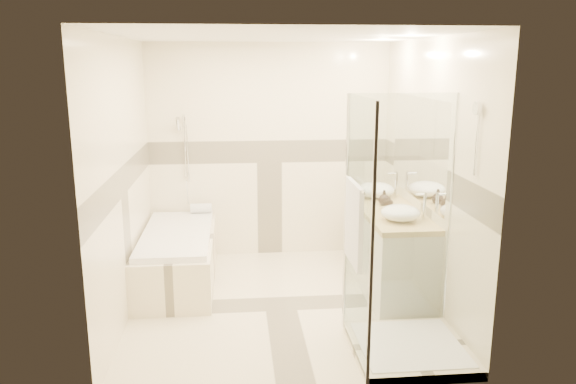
{
  "coord_description": "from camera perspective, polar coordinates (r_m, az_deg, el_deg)",
  "views": [
    {
      "loc": [
        -0.41,
        -5.02,
        2.28
      ],
      "look_at": [
        0.1,
        0.25,
        1.05
      ],
      "focal_mm": 35.0,
      "sensor_mm": 36.0,
      "label": 1
    }
  ],
  "objects": [
    {
      "name": "shower_enclosure",
      "position": [
        4.59,
        10.78,
        -9.91
      ],
      "size": [
        0.96,
        0.93,
        2.04
      ],
      "color": "beige",
      "rests_on": "ground"
    },
    {
      "name": "room",
      "position": [
        5.15,
        -0.24,
        1.65
      ],
      "size": [
        2.82,
        3.02,
        2.52
      ],
      "color": "beige",
      "rests_on": "ground"
    },
    {
      "name": "amenity_bottle_a",
      "position": [
        5.61,
        10.3,
        -1.16
      ],
      "size": [
        0.08,
        0.08,
        0.14
      ],
      "primitive_type": "imported",
      "rotation": [
        0.0,
        0.0,
        -0.35
      ],
      "color": "black",
      "rests_on": "vanity"
    },
    {
      "name": "vessel_sink_far",
      "position": [
        5.27,
        11.36,
        -2.09
      ],
      "size": [
        0.36,
        0.36,
        0.15
      ],
      "primitive_type": "ellipsoid",
      "color": "white",
      "rests_on": "vanity"
    },
    {
      "name": "vessel_sink_near",
      "position": [
        6.14,
        8.9,
        0.22
      ],
      "size": [
        0.4,
        0.4,
        0.16
      ],
      "primitive_type": "ellipsoid",
      "color": "white",
      "rests_on": "vanity"
    },
    {
      "name": "faucet_far",
      "position": [
        5.32,
        13.63,
        -1.21
      ],
      "size": [
        0.11,
        0.03,
        0.26
      ],
      "color": "silver",
      "rests_on": "vanity"
    },
    {
      "name": "bathtub",
      "position": [
        6.03,
        -11.14,
        -6.26
      ],
      "size": [
        0.75,
        1.7,
        0.56
      ],
      "color": "beige",
      "rests_on": "ground"
    },
    {
      "name": "amenity_bottle_b",
      "position": [
        5.81,
        9.74,
        -0.57
      ],
      "size": [
        0.12,
        0.12,
        0.15
      ],
      "primitive_type": "imported",
      "rotation": [
        0.0,
        0.0,
        0.04
      ],
      "color": "black",
      "rests_on": "vanity"
    },
    {
      "name": "faucet_near",
      "position": [
        6.18,
        10.87,
        0.97
      ],
      "size": [
        0.11,
        0.03,
        0.27
      ],
      "color": "silver",
      "rests_on": "vanity"
    },
    {
      "name": "folded_towels",
      "position": [
        6.32,
        8.47,
        0.24
      ],
      "size": [
        0.17,
        0.26,
        0.08
      ],
      "primitive_type": "cube",
      "rotation": [
        0.0,
        0.0,
        0.11
      ],
      "color": "silver",
      "rests_on": "vanity"
    },
    {
      "name": "vanity",
      "position": [
        5.84,
        10.07,
        -5.65
      ],
      "size": [
        0.58,
        1.62,
        0.85
      ],
      "color": "white",
      "rests_on": "ground"
    },
    {
      "name": "rolled_towel",
      "position": [
        6.62,
        -8.82,
        -1.65
      ],
      "size": [
        0.24,
        0.11,
        0.11
      ],
      "primitive_type": "cylinder",
      "rotation": [
        0.0,
        1.57,
        0.0
      ],
      "color": "silver",
      "rests_on": "bathtub"
    }
  ]
}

